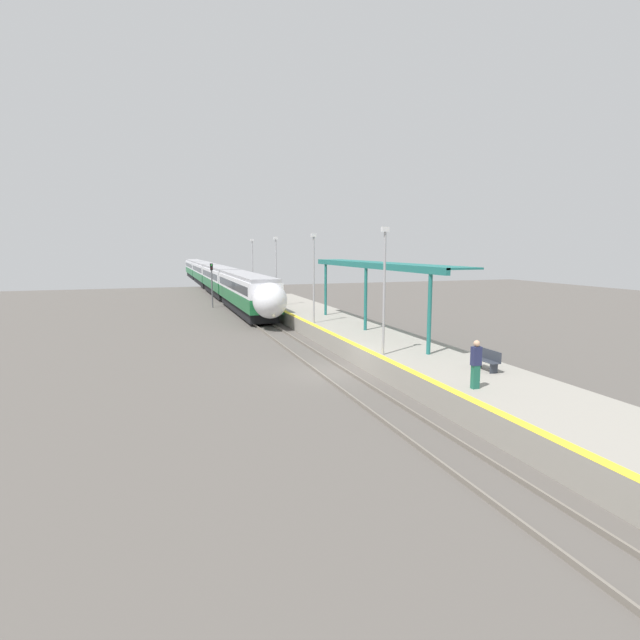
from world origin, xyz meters
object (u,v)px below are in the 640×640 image
at_px(lamppost_mid, 314,273).
at_px(platform_bench, 488,360).
at_px(lamppost_near, 384,284).
at_px(lamppost_farthest, 253,264).
at_px(railway_signal, 212,281).
at_px(lamppost_far, 276,267).
at_px(train, 212,276).
at_px(person_waiting, 476,363).

bearing_deg(lamppost_mid, platform_bench, -79.58).
distance_m(platform_bench, lamppost_near, 5.97).
xyz_separation_m(lamppost_near, lamppost_farthest, (0.00, 33.32, 0.00)).
distance_m(railway_signal, lamppost_mid, 20.86).
bearing_deg(lamppost_mid, lamppost_far, 90.00).
height_order(platform_bench, lamppost_farthest, lamppost_farthest).
height_order(lamppost_near, lamppost_farthest, same).
height_order(train, railway_signal, railway_signal).
distance_m(lamppost_mid, lamppost_farthest, 22.21).
bearing_deg(person_waiting, train, 92.74).
xyz_separation_m(lamppost_mid, lamppost_farthest, (0.00, 22.21, 0.00)).
bearing_deg(person_waiting, lamppost_near, 95.58).
distance_m(person_waiting, lamppost_mid, 17.80).
relative_size(train, lamppost_near, 12.83).
relative_size(person_waiting, lamppost_near, 0.30).
height_order(railway_signal, lamppost_farthest, lamppost_farthest).
bearing_deg(lamppost_farthest, lamppost_far, -90.00).
height_order(train, platform_bench, train).
relative_size(person_waiting, railway_signal, 0.39).
bearing_deg(person_waiting, lamppost_mid, 92.07).
distance_m(platform_bench, lamppost_farthest, 37.85).
distance_m(lamppost_far, lamppost_farthest, 11.11).
distance_m(platform_bench, lamppost_mid, 15.96).
distance_m(platform_bench, person_waiting, 3.15).
height_order(train, person_waiting, train).
relative_size(lamppost_near, lamppost_farthest, 1.00).
height_order(person_waiting, lamppost_near, lamppost_near).
bearing_deg(lamppost_mid, lamppost_near, -90.00).
relative_size(platform_bench, lamppost_mid, 0.23).
xyz_separation_m(train, lamppost_far, (2.22, -30.91, 2.34)).
height_order(platform_bench, railway_signal, railway_signal).
distance_m(person_waiting, lamppost_farthest, 39.91).
height_order(lamppost_far, lamppost_farthest, same).
distance_m(train, railway_signal, 21.91).
xyz_separation_m(lamppost_far, lamppost_farthest, (0.00, 11.11, 0.00)).
distance_m(train, lamppost_near, 53.21).
bearing_deg(railway_signal, lamppost_farthest, 22.57).
bearing_deg(platform_bench, railway_signal, 101.94).
height_order(lamppost_mid, lamppost_far, same).
bearing_deg(train, lamppost_near, -87.61).
bearing_deg(railway_signal, platform_bench, -78.06).
bearing_deg(train, railway_signal, -96.54).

